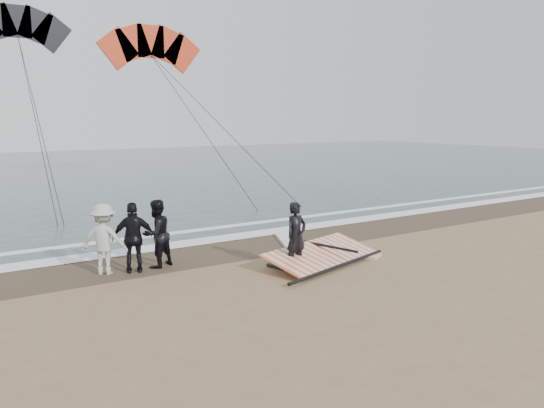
{
  "coord_description": "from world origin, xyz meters",
  "views": [
    {
      "loc": [
        -8.7,
        -9.87,
        4.1
      ],
      "look_at": [
        -0.4,
        3.0,
        1.6
      ],
      "focal_mm": 35.0,
      "sensor_mm": 36.0,
      "label": 1
    }
  ],
  "objects": [
    {
      "name": "ground",
      "position": [
        0.0,
        0.0,
        0.0
      ],
      "size": [
        120.0,
        120.0,
        0.0
      ],
      "primitive_type": "plane",
      "color": "#8C704C",
      "rests_on": "ground"
    },
    {
      "name": "sea",
      "position": [
        0.0,
        33.0,
        0.01
      ],
      "size": [
        120.0,
        54.0,
        0.02
      ],
      "primitive_type": "cube",
      "color": "#233838",
      "rests_on": "ground"
    },
    {
      "name": "wet_sand",
      "position": [
        0.0,
        4.5,
        0.01
      ],
      "size": [
        120.0,
        2.8,
        0.01
      ],
      "primitive_type": "cube",
      "color": "#4C3D2B",
      "rests_on": "ground"
    },
    {
      "name": "foam_near",
      "position": [
        0.0,
        5.9,
        0.03
      ],
      "size": [
        120.0,
        0.9,
        0.01
      ],
      "primitive_type": "cube",
      "color": "white",
      "rests_on": "sea"
    },
    {
      "name": "foam_far",
      "position": [
        0.0,
        7.6,
        0.03
      ],
      "size": [
        120.0,
        0.45,
        0.01
      ],
      "primitive_type": "cube",
      "color": "white",
      "rests_on": "sea"
    },
    {
      "name": "man_main",
      "position": [
        -0.5,
        1.63,
        0.92
      ],
      "size": [
        0.73,
        0.53,
        1.85
      ],
      "primitive_type": "imported",
      "rotation": [
        0.0,
        0.0,
        0.14
      ],
      "color": "black",
      "rests_on": "ground"
    },
    {
      "name": "board_white",
      "position": [
        1.62,
        2.21,
        0.05
      ],
      "size": [
        1.73,
        2.36,
        0.09
      ],
      "primitive_type": "cube",
      "rotation": [
        0.0,
        0.0,
        0.52
      ],
      "color": "silver",
      "rests_on": "ground"
    },
    {
      "name": "board_cream",
      "position": [
        1.09,
        4.18,
        0.05
      ],
      "size": [
        1.51,
        2.42,
        0.1
      ],
      "primitive_type": "cube",
      "rotation": [
        0.0,
        0.0,
        -0.41
      ],
      "color": "silver",
      "rests_on": "ground"
    },
    {
      "name": "trio_cluster",
      "position": [
        -4.42,
        3.82,
        0.95
      ],
      "size": [
        2.66,
        1.34,
        1.91
      ],
      "color": "black",
      "rests_on": "ground"
    },
    {
      "name": "sail_rig",
      "position": [
        0.34,
        1.78,
        0.19
      ],
      "size": [
        4.17,
        2.64,
        0.5
      ],
      "color": "black",
      "rests_on": "ground"
    },
    {
      "name": "kite_red",
      "position": [
        3.51,
        22.98,
        8.22
      ],
      "size": [
        7.5,
        6.85,
        15.76
      ],
      "color": "red",
      "rests_on": "ground"
    },
    {
      "name": "kite_dark",
      "position": [
        -3.4,
        27.91,
        9.5
      ],
      "size": [
        7.38,
        8.58,
        19.35
      ],
      "color": "black",
      "rests_on": "ground"
    }
  ]
}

